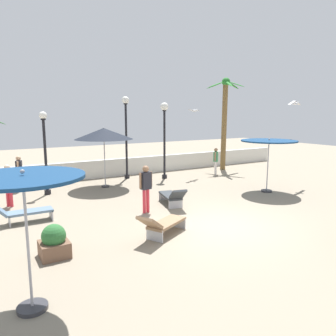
% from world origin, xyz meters
% --- Properties ---
extents(ground_plane, '(56.00, 56.00, 0.00)m').
position_xyz_m(ground_plane, '(0.00, 0.00, 0.00)').
color(ground_plane, gray).
extents(boundary_wall, '(25.20, 0.30, 1.00)m').
position_xyz_m(boundary_wall, '(0.00, 9.68, 0.50)').
color(boundary_wall, silver).
rests_on(boundary_wall, ground_plane).
extents(patio_umbrella_0, '(2.48, 2.48, 2.47)m').
position_xyz_m(patio_umbrella_0, '(4.78, 2.49, 2.22)').
color(patio_umbrella_0, '#333338').
rests_on(patio_umbrella_0, ground_plane).
extents(patio_umbrella_2, '(2.10, 2.10, 2.63)m').
position_xyz_m(patio_umbrella_2, '(-5.99, -1.71, 2.26)').
color(patio_umbrella_2, '#333338').
rests_on(patio_umbrella_2, ground_plane).
extents(patio_umbrella_3, '(2.80, 2.80, 2.92)m').
position_xyz_m(patio_umbrella_3, '(-1.24, 7.29, 2.61)').
color(patio_umbrella_3, '#333338').
rests_on(patio_umbrella_3, ground_plane).
extents(palm_tree_1, '(2.56, 2.37, 5.77)m').
position_xyz_m(palm_tree_1, '(7.12, 8.26, 3.53)').
color(palm_tree_1, brown).
rests_on(palm_tree_1, ground_plane).
extents(lamp_post_0, '(0.33, 0.33, 3.66)m').
position_xyz_m(lamp_post_0, '(-3.97, 7.24, 2.13)').
color(lamp_post_0, black).
rests_on(lamp_post_0, ground_plane).
extents(lamp_post_1, '(0.40, 0.40, 4.48)m').
position_xyz_m(lamp_post_1, '(0.58, 8.77, 2.88)').
color(lamp_post_1, black).
rests_on(lamp_post_1, ground_plane).
extents(lamp_post_2, '(0.43, 0.43, 4.16)m').
position_xyz_m(lamp_post_2, '(2.36, 7.68, 2.82)').
color(lamp_post_2, black).
rests_on(lamp_post_2, ground_plane).
extents(lounge_chair_0, '(1.90, 0.58, 0.84)m').
position_xyz_m(lounge_chair_0, '(-5.47, 3.61, 0.39)').
color(lounge_chair_0, '#B7B7BC').
rests_on(lounge_chair_0, ground_plane).
extents(lounge_chair_1, '(0.96, 1.96, 0.84)m').
position_xyz_m(lounge_chair_1, '(-0.16, 2.80, 0.39)').
color(lounge_chair_1, '#B7B7BC').
rests_on(lounge_chair_1, ground_plane).
extents(lounge_chair_2, '(1.92, 1.34, 0.84)m').
position_xyz_m(lounge_chair_2, '(-2.12, 0.19, 0.40)').
color(lounge_chair_2, '#B7B7BC').
rests_on(lounge_chair_2, ground_plane).
extents(guest_0, '(0.55, 0.29, 1.74)m').
position_xyz_m(guest_0, '(-1.45, 2.52, 1.06)').
color(guest_0, '#D8333F').
rests_on(guest_0, ground_plane).
extents(guest_1, '(0.33, 0.54, 1.65)m').
position_xyz_m(guest_1, '(-4.92, 8.59, 1.00)').
color(guest_1, '#3359B2').
rests_on(guest_1, ground_plane).
extents(guest_2, '(0.42, 0.43, 1.66)m').
position_xyz_m(guest_2, '(-5.62, 5.93, 1.00)').
color(guest_2, '#D8333F').
rests_on(guest_2, ground_plane).
extents(guest_3, '(0.43, 0.42, 1.58)m').
position_xyz_m(guest_3, '(5.47, 7.03, 0.95)').
color(guest_3, silver).
rests_on(guest_3, ground_plane).
extents(seagull_1, '(1.33, 0.52, 0.22)m').
position_xyz_m(seagull_1, '(6.90, 2.90, 4.06)').
color(seagull_1, white).
extents(seagull_2, '(1.07, 0.52, 0.14)m').
position_xyz_m(seagull_2, '(4.19, 7.44, 3.74)').
color(seagull_2, white).
extents(planter, '(0.70, 0.70, 0.85)m').
position_xyz_m(planter, '(-5.14, 0.41, 0.38)').
color(planter, brown).
rests_on(planter, ground_plane).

